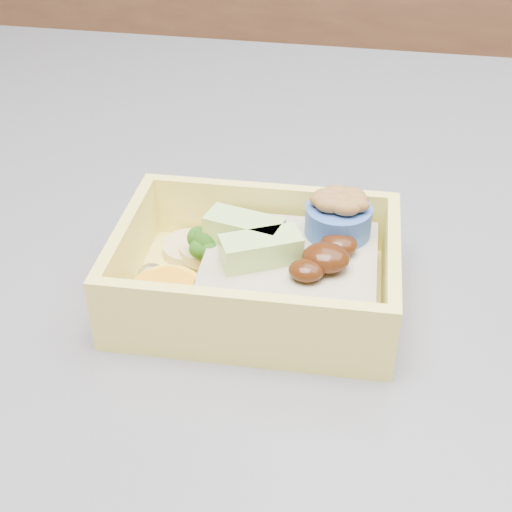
# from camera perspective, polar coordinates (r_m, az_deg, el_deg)

# --- Properties ---
(bento_box) EXTENTS (0.17, 0.13, 0.06)m
(bento_box) POSITION_cam_1_polar(r_m,az_deg,el_deg) (0.44, 0.77, -1.06)
(bento_box) COLOR #FFED69
(bento_box) RESTS_ON island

